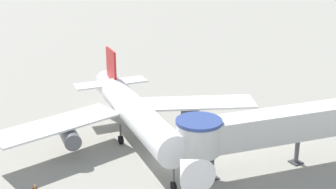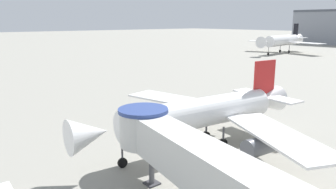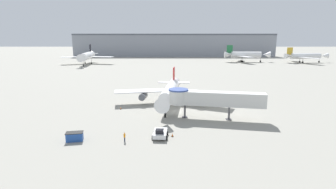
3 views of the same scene
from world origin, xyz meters
TOP-DOWN VIEW (x-y plane):
  - ground_plane at (0.00, 0.00)m, footprint 800.00×800.00m
  - main_airplane at (-1.17, 4.98)m, footprint 28.92×25.75m
  - jet_bridge at (6.68, -5.13)m, footprint 19.40×6.48m
  - traffic_cone_port_wing at (-12.78, 1.98)m, footprint 0.36×0.36m

SIDE VIEW (x-z plane):
  - ground_plane at x=0.00m, z-range 0.00..0.00m
  - traffic_cone_port_wing at x=-12.78m, z-range -0.02..0.58m
  - main_airplane at x=-1.17m, z-range -0.63..7.86m
  - jet_bridge at x=6.68m, z-range 1.32..7.34m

